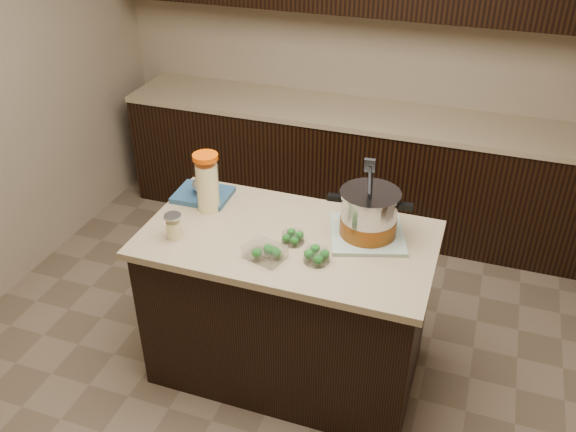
% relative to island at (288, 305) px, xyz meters
% --- Properties ---
extents(ground_plane, '(4.00, 4.00, 0.00)m').
position_rel_island_xyz_m(ground_plane, '(0.00, 0.00, -0.45)').
color(ground_plane, brown).
rests_on(ground_plane, ground).
extents(room_shell, '(4.04, 4.04, 2.72)m').
position_rel_island_xyz_m(room_shell, '(0.00, 0.00, 1.26)').
color(room_shell, tan).
rests_on(room_shell, ground).
extents(back_cabinets, '(3.60, 0.63, 2.33)m').
position_rel_island_xyz_m(back_cabinets, '(0.00, 1.74, 0.49)').
color(back_cabinets, black).
rests_on(back_cabinets, ground).
extents(island, '(1.46, 0.81, 0.90)m').
position_rel_island_xyz_m(island, '(0.00, 0.00, 0.00)').
color(island, black).
rests_on(island, ground).
extents(dish_towel, '(0.45, 0.45, 0.02)m').
position_rel_island_xyz_m(dish_towel, '(0.37, 0.13, 0.46)').
color(dish_towel, '#547D5C').
rests_on(dish_towel, island).
extents(stock_pot, '(0.42, 0.32, 0.42)m').
position_rel_island_xyz_m(stock_pot, '(0.37, 0.13, 0.57)').
color(stock_pot, '#B7B7BC').
rests_on(stock_pot, dish_towel).
extents(lemonade_pitcher, '(0.14, 0.14, 0.32)m').
position_rel_island_xyz_m(lemonade_pitcher, '(-0.48, 0.11, 0.60)').
color(lemonade_pitcher, '#EEDF91').
rests_on(lemonade_pitcher, island).
extents(mason_jar, '(0.11, 0.11, 0.14)m').
position_rel_island_xyz_m(mason_jar, '(-0.53, -0.19, 0.51)').
color(mason_jar, '#EEDF91').
rests_on(mason_jar, island).
extents(broccoli_tub_left, '(0.14, 0.14, 0.05)m').
position_rel_island_xyz_m(broccoli_tub_left, '(0.04, -0.04, 0.47)').
color(broccoli_tub_left, silver).
rests_on(broccoli_tub_left, island).
extents(broccoli_tub_right, '(0.14, 0.14, 0.06)m').
position_rel_island_xyz_m(broccoli_tub_right, '(0.19, -0.15, 0.47)').
color(broccoli_tub_right, silver).
rests_on(broccoli_tub_right, island).
extents(broccoli_tub_rect, '(0.21, 0.18, 0.07)m').
position_rel_island_xyz_m(broccoli_tub_rect, '(-0.04, -0.20, 0.48)').
color(broccoli_tub_rect, silver).
rests_on(broccoli_tub_rect, island).
extents(blue_tray, '(0.31, 0.25, 0.11)m').
position_rel_island_xyz_m(blue_tray, '(-0.56, 0.21, 0.49)').
color(blue_tray, navy).
rests_on(blue_tray, island).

